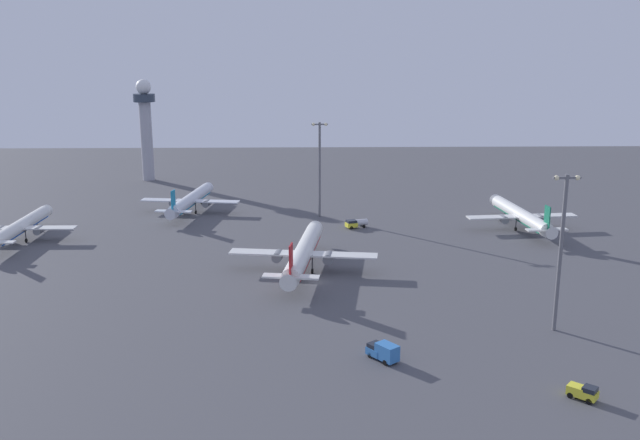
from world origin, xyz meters
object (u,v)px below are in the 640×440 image
(apron_light_central, at_px, (320,164))
(apron_light_west, at_px, (561,244))
(airplane_taxiway_distant, at_px, (20,227))
(airplane_near_gate, at_px, (191,200))
(airplane_mid_apron, at_px, (521,216))
(fuel_truck, at_px, (356,223))
(control_tower, at_px, (146,123))
(maintenance_van, at_px, (583,392))
(catering_truck, at_px, (383,351))
(airplane_far_stand, at_px, (303,253))

(apron_light_central, xyz_separation_m, apron_light_west, (39.95, -86.96, 0.09))
(airplane_taxiway_distant, height_order, airplane_near_gate, airplane_near_gate)
(airplane_mid_apron, relative_size, airplane_near_gate, 1.02)
(fuel_truck, bearing_deg, airplane_near_gate, 48.07)
(control_tower, xyz_separation_m, airplane_mid_apron, (119.75, -76.79, -18.06))
(control_tower, height_order, maintenance_van, control_tower)
(airplane_taxiway_distant, relative_size, airplane_near_gate, 0.96)
(airplane_near_gate, bearing_deg, fuel_truck, -13.99)
(control_tower, relative_size, airplane_near_gate, 0.97)
(airplane_mid_apron, relative_size, fuel_truck, 6.01)
(airplane_taxiway_distant, xyz_separation_m, apron_light_west, (119.08, -62.34, 12.41))
(catering_truck, bearing_deg, fuel_truck, 50.69)
(airplane_mid_apron, relative_size, apron_light_west, 1.41)
(airplane_far_stand, height_order, fuel_truck, airplane_far_stand)
(airplane_taxiway_distant, relative_size, apron_light_west, 1.33)
(airplane_mid_apron, relative_size, catering_truck, 6.76)
(airplane_taxiway_distant, relative_size, fuel_truck, 5.67)
(airplane_mid_apron, bearing_deg, apron_light_central, 158.63)
(airplane_far_stand, xyz_separation_m, catering_truck, (12.84, -46.93, -2.62))
(airplane_mid_apron, height_order, maintenance_van, airplane_mid_apron)
(control_tower, height_order, apron_light_central, control_tower)
(airplane_far_stand, xyz_separation_m, airplane_taxiway_distant, (-74.15, 26.96, -0.55))
(control_tower, bearing_deg, catering_truck, -65.71)
(airplane_near_gate, xyz_separation_m, apron_light_central, (39.52, -6.56, 12.17))
(airplane_far_stand, bearing_deg, airplane_near_gate, 128.92)
(airplane_far_stand, height_order, catering_truck, airplane_far_stand)
(airplane_far_stand, distance_m, maintenance_van, 72.66)
(control_tower, height_order, catering_truck, control_tower)
(control_tower, relative_size, fuel_truck, 5.71)
(maintenance_van, distance_m, fuel_truck, 101.60)
(apron_light_west, bearing_deg, apron_light_central, 114.67)
(control_tower, xyz_separation_m, apron_light_central, (63.98, -60.70, -5.95))
(fuel_truck, xyz_separation_m, apron_light_west, (30.09, -73.30, 14.70))
(fuel_truck, bearing_deg, apron_light_central, 16.15)
(airplane_near_gate, bearing_deg, apron_light_central, -1.13)
(airplane_mid_apron, bearing_deg, airplane_taxiway_distant, 178.35)
(airplane_near_gate, relative_size, maintenance_van, 8.92)
(airplane_far_stand, bearing_deg, catering_truck, -66.50)
(airplane_mid_apron, height_order, apron_light_central, apron_light_central)
(catering_truck, bearing_deg, apron_light_west, -18.16)
(airplane_far_stand, xyz_separation_m, apron_light_west, (44.92, -35.38, 11.87))
(airplane_taxiway_distant, bearing_deg, apron_light_west, -26.88)
(airplane_taxiway_distant, height_order, apron_light_west, apron_light_west)
(maintenance_van, height_order, fuel_truck, fuel_truck)
(airplane_mid_apron, relative_size, maintenance_van, 9.07)
(airplane_far_stand, xyz_separation_m, maintenance_van, (40.15, -60.48, -3.02))
(airplane_taxiway_distant, xyz_separation_m, airplane_mid_apron, (134.89, 8.53, 0.21))
(airplane_far_stand, distance_m, airplane_mid_apron, 70.35)
(fuel_truck, bearing_deg, control_tower, 25.14)
(control_tower, xyz_separation_m, catering_truck, (71.85, -159.21, -20.35))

